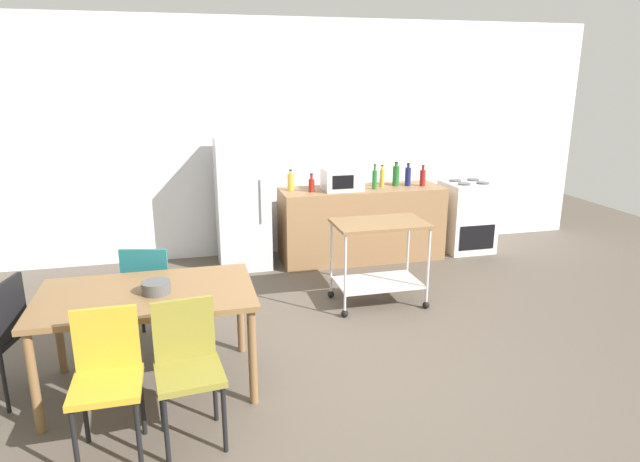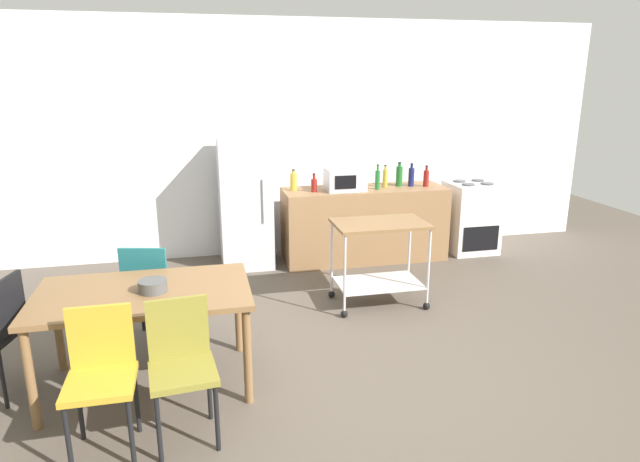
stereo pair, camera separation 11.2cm
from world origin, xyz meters
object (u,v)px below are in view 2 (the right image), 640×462
Objects in this scene: dining_table at (144,301)px; fruit_bowl at (153,286)px; stove_oven at (471,217)px; kitchen_cart at (379,249)px; bottle_olive_oil at (314,185)px; bottle_wine at (293,181)px; bottle_soda at (399,176)px; chair_olive at (181,361)px; microwave at (345,179)px; chair_mustard at (101,371)px; bottle_vinegar at (426,178)px; chair_teal at (150,286)px; bottle_hot_sauce at (411,176)px; refrigerator at (245,202)px; bottle_sesame_oil at (385,178)px; bottle_sparkling_water at (377,179)px.

fruit_bowl is (0.07, -0.04, 0.12)m from dining_table.
stove_oven is at bearing 33.59° from fruit_bowl.
bottle_olive_oil is (-0.37, 1.33, 0.41)m from kitchen_cart.
bottle_wine is 1.32m from bottle_soda.
chair_olive is 3.54× the size of bottle_wine.
bottle_soda is (2.61, 3.17, 0.51)m from chair_olive.
chair_olive is at bearing -121.63° from microwave.
microwave is (2.36, 3.09, 0.51)m from chair_mustard.
bottle_vinegar is (1.42, 0.02, 0.02)m from bottle_olive_oil.
chair_teal is 4.43× the size of fruit_bowl.
bottle_hot_sauce is at bearing -179.45° from stove_oven.
bottle_vinegar is at bearing -4.31° from bottle_wine.
chair_teal is 3.54× the size of bottle_wine.
bottle_vinegar is (1.05, 1.35, 0.43)m from kitchen_cart.
microwave reaches higher than chair_teal.
chair_mustard is 3.92m from microwave.
bottle_olive_oil is at bearing -177.84° from microwave.
refrigerator is 1.70× the size of kitchen_cart.
bottle_vinegar is at bearing -18.25° from bottle_hot_sauce.
chair_olive is 0.70m from fruit_bowl.
bottle_sesame_oil reaches higher than fruit_bowl.
bottle_wine is 1.14× the size of bottle_olive_oil.
bottle_olive_oil is at bearing -122.37° from chair_teal.
stove_oven is 3.66× the size of bottle_wine.
bottle_vinegar reaches higher than fruit_bowl.
bottle_sparkling_water is (2.56, 1.69, 0.50)m from chair_teal.
kitchen_cart is at bearing -68.24° from bottle_wine.
bottle_hot_sauce is at bearing 39.39° from dining_table.
bottle_soda is (-1.00, 0.03, 0.58)m from stove_oven.
bottle_vinegar is at bearing -16.15° from bottle_soda.
stove_oven is 1.45m from bottle_sparkling_water.
chair_teal is 0.97× the size of stove_oven.
chair_teal reaches higher than fruit_bowl.
chair_teal is 3.56m from bottle_hot_sauce.
dining_table is 6.81× the size of bottle_olive_oil.
bottle_vinegar is at bearing 42.46° from chair_mustard.
kitchen_cart reaches higher than fruit_bowl.
bottle_hot_sauce reaches higher than microwave.
bottle_wine is at bearing 61.50° from chair_mustard.
bottle_vinegar is (2.93, 3.08, 0.49)m from chair_olive.
bottle_sesame_oil reaches higher than bottle_wine.
fruit_bowl is (-2.61, -2.52, -0.22)m from bottle_sesame_oil.
bottle_wine reaches higher than chair_olive.
microwave reaches higher than stove_oven.
kitchen_cart is 1.68m from bottle_soda.
bottle_vinegar reaches higher than chair_teal.
bottle_vinegar is at bearing 3.74° from bottle_sparkling_water.
bottle_wine is 0.83× the size of bottle_sparkling_water.
microwave is at bearing 49.71° from fruit_bowl.
dining_table is 4.60m from stove_oven.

